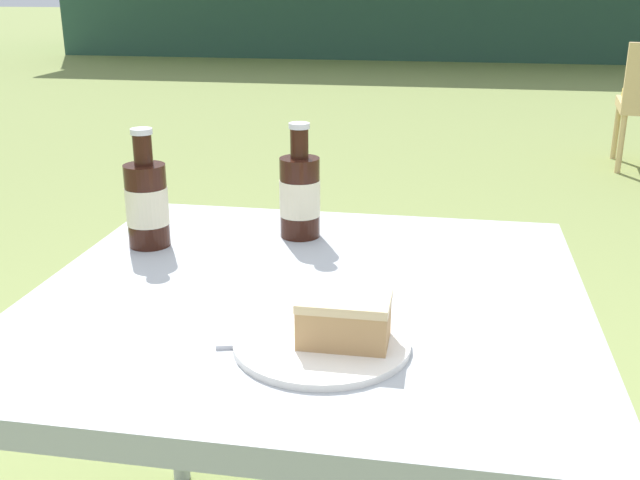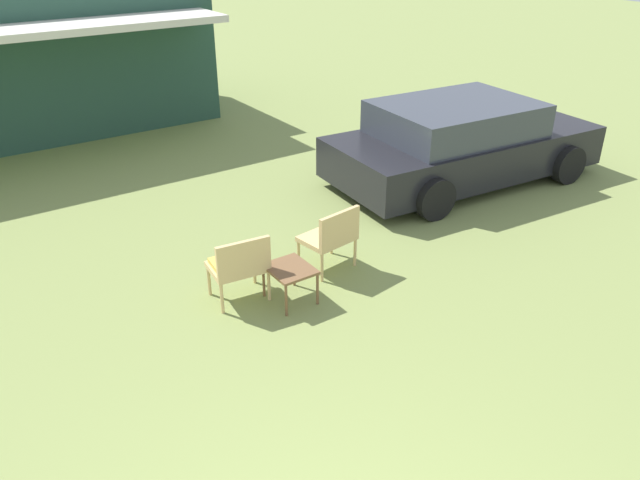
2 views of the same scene
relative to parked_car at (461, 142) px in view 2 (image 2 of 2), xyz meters
The scene contains 4 objects.
parked_car is the anchor object (origin of this frame).
wicker_chair_cushioned 4.68m from the parked_car, 165.71° to the right, with size 0.65×0.53×0.79m.
wicker_chair_plain 3.54m from the parked_car, 160.56° to the right, with size 0.66×0.54×0.79m.
garden_side_table 4.35m from the parked_car, 160.27° to the right, with size 0.45×0.52×0.41m.
Camera 2 is at (-1.05, -1.39, 3.78)m, focal length 35.00 mm.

